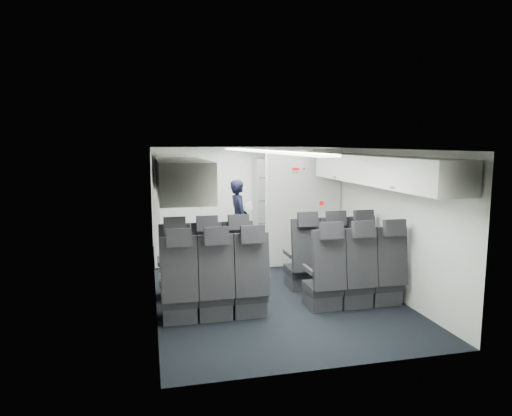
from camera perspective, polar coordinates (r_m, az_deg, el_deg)
name	(u,v)px	position (r m, az deg, el deg)	size (l,w,h in m)	color
cabin_shell	(262,213)	(7.30, 0.72, -0.63)	(3.41, 6.01, 2.16)	black
seat_row_front	(270,265)	(6.95, 1.79, -7.18)	(3.33, 0.56, 1.24)	#232326
seat_row_mid	(288,283)	(6.12, 4.01, -9.33)	(3.33, 0.56, 1.24)	#232326
overhead_bin_left_rear	(181,178)	(5.03, -9.30, 3.73)	(0.53, 1.80, 0.40)	silver
overhead_bin_left_front_open	(170,178)	(6.78, -10.69, 3.76)	(0.64, 1.70, 0.72)	#9E9E93
overhead_bin_right_rear	(412,174)	(5.92, 18.91, 4.05)	(0.53, 1.80, 0.40)	silver
overhead_bin_right_front	(351,167)	(7.46, 11.74, 5.07)	(0.53, 1.70, 0.40)	silver
bulkhead_partition	(303,207)	(8.35, 5.93, 0.09)	(1.40, 0.15, 2.13)	silver
galley_unit	(274,201)	(10.17, 2.20, 0.86)	(0.85, 0.52, 1.90)	#939399
boarding_door	(156,213)	(8.65, -12.42, -0.58)	(0.12, 1.27, 1.86)	silver
flight_attendant	(239,218)	(9.01, -2.20, -1.28)	(0.56, 0.37, 1.53)	black
carry_on_bag	(175,171)	(7.11, -10.10, 4.53)	(0.42, 0.29, 0.25)	black
papers	(248,206)	(8.97, -0.96, 0.19)	(0.20, 0.02, 0.14)	white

